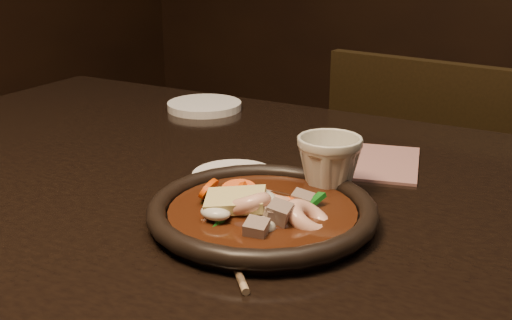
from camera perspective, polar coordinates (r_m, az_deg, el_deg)
The scene contains 9 objects.
table at distance 0.74m, azimuth 7.01°, elevation -11.24°, with size 1.60×0.90×0.75m.
chair at distance 1.45m, azimuth 15.06°, elevation -5.59°, with size 0.43×0.43×0.83m.
plate at distance 0.70m, azimuth 0.57°, elevation -4.67°, with size 0.25×0.25×0.03m.
stirfry at distance 0.69m, azimuth 0.65°, elevation -4.44°, with size 0.16×0.12×0.05m.
soy_dish at distance 0.81m, azimuth -1.96°, elevation -1.66°, with size 0.11×0.11×0.01m, color white.
saucer_left at distance 1.16m, azimuth -4.61°, elevation 4.82°, with size 0.13×0.13×0.01m, color white.
tea_cup at distance 0.77m, azimuth 6.50°, elevation -0.34°, with size 0.08×0.07×0.08m, color beige.
chopsticks at distance 0.68m, azimuth -3.08°, elevation -6.32°, with size 0.17×0.19×0.01m.
napkin at distance 0.90m, azimuth 9.50°, elevation -0.10°, with size 0.15×0.15×0.00m, color #98635D.
Camera 1 is at (0.23, -0.59, 1.05)m, focal length 45.00 mm.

